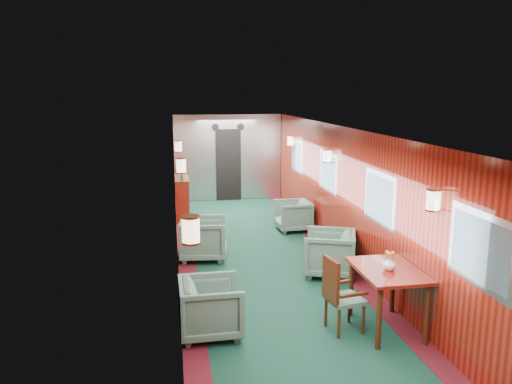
# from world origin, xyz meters

# --- Properties ---
(room) EXTENTS (12.00, 12.10, 2.40)m
(room) POSITION_xyz_m (0.00, 0.00, 1.63)
(room) COLOR #0E3325
(room) RESTS_ON ground
(bulkhead) EXTENTS (2.98, 0.17, 2.39)m
(bulkhead) POSITION_xyz_m (0.00, 5.91, 1.18)
(bulkhead) COLOR #BABDC2
(bulkhead) RESTS_ON ground
(windows_right) EXTENTS (0.02, 8.60, 0.80)m
(windows_right) POSITION_xyz_m (1.49, 0.25, 1.45)
(windows_right) COLOR #ACAEB2
(windows_right) RESTS_ON ground
(wall_sconces) EXTENTS (2.97, 7.97, 0.25)m
(wall_sconces) POSITION_xyz_m (0.00, 0.57, 1.79)
(wall_sconces) COLOR #FFF0C6
(wall_sconces) RESTS_ON ground
(dining_table) EXTENTS (0.76, 1.09, 0.82)m
(dining_table) POSITION_xyz_m (1.11, -2.25, 0.69)
(dining_table) COLOR maroon
(dining_table) RESTS_ON ground
(side_chair) EXTENTS (0.51, 0.53, 0.99)m
(side_chair) POSITION_xyz_m (0.48, -2.21, 0.54)
(side_chair) COLOR #1C413A
(side_chair) RESTS_ON ground
(credenza) EXTENTS (0.34, 1.08, 1.25)m
(credenza) POSITION_xyz_m (-1.34, 4.11, 0.49)
(credenza) COLOR maroon
(credenza) RESTS_ON ground
(flower_vase) EXTENTS (0.18, 0.18, 0.17)m
(flower_vase) POSITION_xyz_m (1.10, -2.29, 0.90)
(flower_vase) COLOR silver
(flower_vase) RESTS_ON dining_table
(armchair_left_near) EXTENTS (0.80, 0.78, 0.72)m
(armchair_left_near) POSITION_xyz_m (-1.13, -2.01, 0.36)
(armchair_left_near) COLOR #1C413A
(armchair_left_near) RESTS_ON ground
(armchair_left_far) EXTENTS (0.92, 0.90, 0.76)m
(armchair_left_far) POSITION_xyz_m (-1.02, 0.92, 0.38)
(armchair_left_far) COLOR #1C413A
(armchair_left_far) RESTS_ON ground
(armchair_right_near) EXTENTS (1.06, 1.04, 0.75)m
(armchair_right_near) POSITION_xyz_m (0.99, -0.25, 0.38)
(armchair_right_near) COLOR #1C413A
(armchair_right_near) RESTS_ON ground
(armchair_right_far) EXTENTS (0.76, 0.74, 0.67)m
(armchair_right_far) POSITION_xyz_m (1.04, 2.49, 0.33)
(armchair_right_far) COLOR #1C413A
(armchair_right_far) RESTS_ON ground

